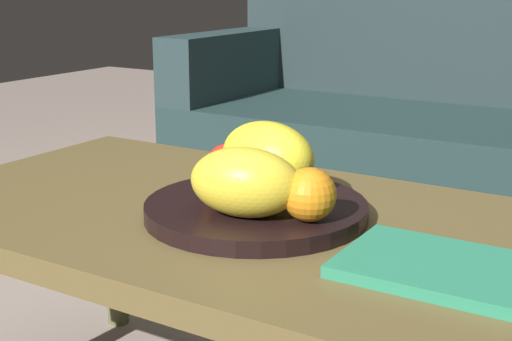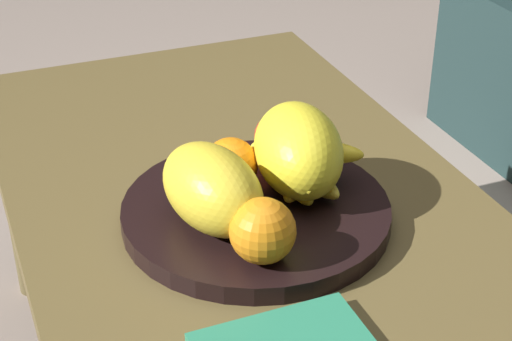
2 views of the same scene
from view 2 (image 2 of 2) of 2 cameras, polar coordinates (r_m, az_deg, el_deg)
name	(u,v)px [view 2 (image 2 of 2)]	position (r m, az deg, el deg)	size (l,w,h in m)	color
coffee_table	(254,237)	(1.14, -0.14, -4.51)	(1.13, 0.61, 0.45)	brown
fruit_bowl	(256,212)	(1.08, 0.00, -2.86)	(0.35, 0.35, 0.03)	black
melon_large_front	(298,150)	(1.08, 2.88, 1.40)	(0.17, 0.11, 0.11)	yellow
melon_smaller_beside	(212,189)	(1.01, -2.99, -1.24)	(0.17, 0.10, 0.10)	yellow
orange_front	(231,165)	(1.09, -1.73, 0.40)	(0.07, 0.07, 0.07)	orange
orange_left	(263,231)	(0.95, 0.45, -4.12)	(0.08, 0.08, 0.08)	orange
apple_front	(277,136)	(1.16, 1.44, 2.33)	(0.06, 0.06, 0.06)	red
banana_bunch	(301,167)	(1.10, 3.04, 0.27)	(0.17, 0.15, 0.06)	yellow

